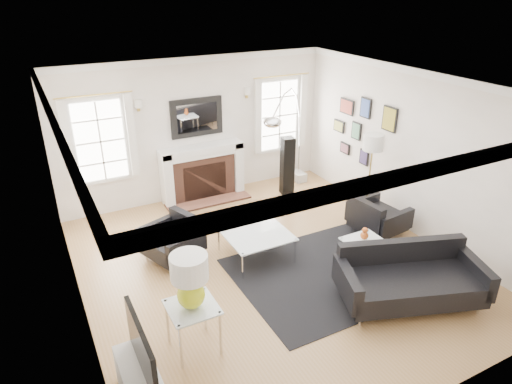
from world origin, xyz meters
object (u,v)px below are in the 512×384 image
fireplace (203,173)px  sofa (409,279)px  coffee_table (256,234)px  arc_floor_lamp (287,139)px  armchair_right (376,218)px  gourd_lamp (190,278)px  armchair_left (175,240)px

fireplace → sofa: fireplace is taller
fireplace → sofa: size_ratio=0.80×
sofa → coffee_table: sofa is taller
fireplace → arc_floor_lamp: arc_floor_lamp is taller
sofa → coffee_table: 2.37m
armchair_right → gourd_lamp: (-3.77, -1.11, 0.69)m
sofa → coffee_table: bearing=124.8°
armchair_left → coffee_table: size_ratio=1.06×
armchair_right → coffee_table: size_ratio=0.96×
gourd_lamp → arc_floor_lamp: 4.54m
armchair_right → armchair_left: bearing=164.5°
armchair_left → gourd_lamp: 2.19m
fireplace → sofa: 4.59m
coffee_table → arc_floor_lamp: arc_floor_lamp is taller
armchair_left → coffee_table: (1.16, -0.58, 0.09)m
gourd_lamp → arc_floor_lamp: size_ratio=0.30×
gourd_lamp → sofa: bearing=-9.6°
coffee_table → gourd_lamp: gourd_lamp is taller
armchair_left → coffee_table: armchair_left is taller
sofa → coffee_table: (-1.35, 1.94, 0.06)m
armchair_right → gourd_lamp: bearing=-163.6°
fireplace → armchair_left: size_ratio=1.62×
armchair_right → arc_floor_lamp: (-0.56, 2.09, 0.91)m
armchair_left → gourd_lamp: (-0.44, -2.03, 0.70)m
coffee_table → gourd_lamp: 2.24m
coffee_table → armchair_right: bearing=-9.0°
armchair_left → gourd_lamp: bearing=-102.2°
sofa → armchair_left: sofa is taller
armchair_left → armchair_right: armchair_right is taller
armchair_right → sofa: bearing=-117.1°
armchair_left → arc_floor_lamp: size_ratio=0.46×
sofa → gourd_lamp: size_ratio=3.09×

